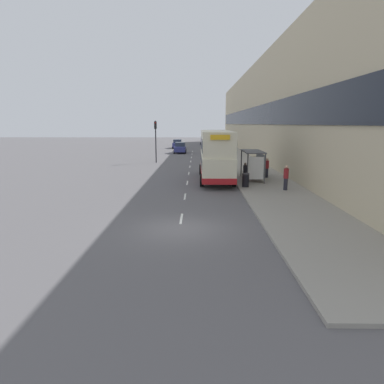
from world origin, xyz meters
The scene contains 23 objects.
ground_plane centered at (0.00, 0.00, 0.00)m, with size 220.00×220.00×0.00m, color #5B595B.
pavement centered at (6.50, 38.50, 0.07)m, with size 5.00×93.00×0.14m.
terrace_facade centered at (10.49, 38.50, 6.69)m, with size 3.10×93.00×13.40m.
lane_mark_0 centered at (0.00, 1.78, 0.01)m, with size 0.12×2.00×0.01m.
lane_mark_1 centered at (0.00, 7.32, 0.01)m, with size 0.12×2.00×0.01m.
lane_mark_2 centered at (0.00, 12.87, 0.01)m, with size 0.12×2.00×0.01m.
lane_mark_3 centered at (0.00, 18.41, 0.01)m, with size 0.12×2.00×0.01m.
lane_mark_4 centered at (0.00, 23.95, 0.01)m, with size 0.12×2.00×0.01m.
lane_mark_5 centered at (0.00, 29.50, 0.01)m, with size 0.12×2.00×0.01m.
lane_mark_6 centered at (0.00, 35.04, 0.01)m, with size 0.12×2.00×0.01m.
lane_mark_7 centered at (0.00, 40.58, 0.01)m, with size 0.12×2.00×0.01m.
lane_mark_8 centered at (0.00, 46.13, 0.01)m, with size 0.12×2.00×0.01m.
bus_shelter centered at (5.77, 13.50, 1.88)m, with size 1.60×4.20×2.48m.
double_decker_bus_near centered at (2.47, 14.23, 2.28)m, with size 2.85×10.07×4.30m.
car_0 centered at (-2.03, 42.58, 0.89)m, with size 2.04×4.22×1.81m.
car_1 centered at (-3.16, 54.47, 0.87)m, with size 2.00×4.43×1.77m.
car_2 centered at (2.62, 66.03, 0.89)m, with size 2.00×4.46×1.81m.
pedestrian_at_shelter centered at (7.30, 9.11, 1.07)m, with size 0.36×0.36×1.82m.
pedestrian_1 centered at (6.70, 16.31, 1.04)m, with size 0.35×0.35×1.76m.
pedestrian_2 centered at (7.10, 15.01, 1.03)m, with size 0.35×0.35×1.75m.
pedestrian_3 centered at (4.85, 12.88, 0.94)m, with size 0.31×0.31×1.58m.
litter_bin centered at (4.55, 10.32, 0.67)m, with size 0.55×0.55×1.05m.
traffic_light_far_kerb centered at (-4.40, 27.97, 3.53)m, with size 0.30×0.32×5.28m.
Camera 1 is at (0.81, -15.58, 4.91)m, focal length 32.00 mm.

